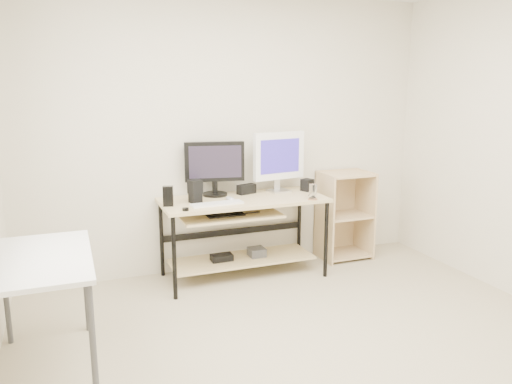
{
  "coord_description": "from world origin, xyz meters",
  "views": [
    {
      "loc": [
        -1.48,
        -2.53,
        1.76
      ],
      "look_at": [
        -0.01,
        1.3,
        0.88
      ],
      "focal_mm": 35.0,
      "sensor_mm": 36.0,
      "label": 1
    }
  ],
  "objects_px": {
    "desk": "(241,221)",
    "audio_controller": "(168,196)",
    "side_table": "(40,269)",
    "shelf_unit": "(343,214)",
    "black_monitor": "(215,165)",
    "white_imac": "(279,158)"
  },
  "relations": [
    {
      "from": "desk",
      "to": "audio_controller",
      "type": "relative_size",
      "value": 8.64
    },
    {
      "from": "desk",
      "to": "side_table",
      "type": "distance_m",
      "value": 1.97
    },
    {
      "from": "shelf_unit",
      "to": "black_monitor",
      "type": "xyz_separation_m",
      "value": [
        -1.36,
        0.04,
        0.59
      ]
    },
    {
      "from": "desk",
      "to": "shelf_unit",
      "type": "distance_m",
      "value": 1.19
    },
    {
      "from": "side_table",
      "to": "black_monitor",
      "type": "distance_m",
      "value": 1.97
    },
    {
      "from": "side_table",
      "to": "white_imac",
      "type": "height_order",
      "value": "white_imac"
    },
    {
      "from": "white_imac",
      "to": "audio_controller",
      "type": "distance_m",
      "value": 1.16
    },
    {
      "from": "desk",
      "to": "white_imac",
      "type": "distance_m",
      "value": 0.72
    },
    {
      "from": "white_imac",
      "to": "audio_controller",
      "type": "xyz_separation_m",
      "value": [
        -1.12,
        -0.21,
        -0.25
      ]
    },
    {
      "from": "side_table",
      "to": "black_monitor",
      "type": "bearing_deg",
      "value": 40.6
    },
    {
      "from": "shelf_unit",
      "to": "black_monitor",
      "type": "bearing_deg",
      "value": 178.23
    },
    {
      "from": "shelf_unit",
      "to": "black_monitor",
      "type": "relative_size",
      "value": 1.63
    },
    {
      "from": "desk",
      "to": "black_monitor",
      "type": "relative_size",
      "value": 2.72
    },
    {
      "from": "desk",
      "to": "audio_controller",
      "type": "xyz_separation_m",
      "value": [
        -0.67,
        -0.05,
        0.3
      ]
    },
    {
      "from": "shelf_unit",
      "to": "black_monitor",
      "type": "height_order",
      "value": "black_monitor"
    },
    {
      "from": "white_imac",
      "to": "audio_controller",
      "type": "bearing_deg",
      "value": -178.28
    },
    {
      "from": "white_imac",
      "to": "shelf_unit",
      "type": "bearing_deg",
      "value": -8.11
    },
    {
      "from": "side_table",
      "to": "white_imac",
      "type": "xyz_separation_m",
      "value": [
        2.1,
        1.21,
        0.41
      ]
    },
    {
      "from": "side_table",
      "to": "shelf_unit",
      "type": "bearing_deg",
      "value": 23.33
    },
    {
      "from": "black_monitor",
      "to": "audio_controller",
      "type": "bearing_deg",
      "value": -141.45
    },
    {
      "from": "desk",
      "to": "side_table",
      "type": "bearing_deg",
      "value": -147.35
    },
    {
      "from": "side_table",
      "to": "audio_controller",
      "type": "distance_m",
      "value": 1.42
    }
  ]
}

